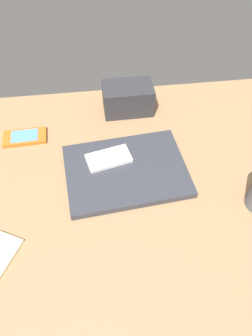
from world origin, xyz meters
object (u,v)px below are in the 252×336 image
at_px(cell_phone_on_desk, 25,137).
at_px(desk_organizer, 127,98).
at_px(cell_phone_on_laptop, 109,158).
at_px(laptop_closed, 126,171).

relative_size(cell_phone_on_desk, desk_organizer, 0.83).
bearing_deg(cell_phone_on_laptop, cell_phone_on_desk, 151.58).
bearing_deg(desk_organizer, cell_phone_on_desk, -164.43).
relative_size(laptop_closed, cell_phone_on_laptop, 2.46).
height_order(laptop_closed, desk_organizer, desk_organizer).
height_order(laptop_closed, cell_phone_on_laptop, cell_phone_on_laptop).
height_order(laptop_closed, cell_phone_on_desk, laptop_closed).
xyz_separation_m(cell_phone_on_laptop, cell_phone_on_desk, (-0.23, 0.12, -0.02)).
bearing_deg(desk_organizer, laptop_closed, -98.27).
bearing_deg(desk_organizer, cell_phone_on_laptop, -109.91).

